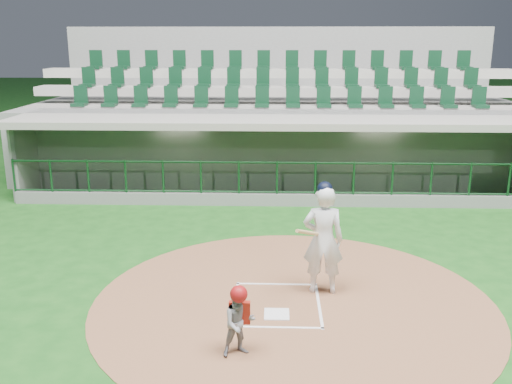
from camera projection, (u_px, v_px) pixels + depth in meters
ground at (277, 297)px, 10.44m from camera, size 120.00×120.00×0.00m
dirt_circle at (293, 302)px, 10.24m from camera, size 7.20×7.20×0.01m
home_plate at (277, 314)px, 9.76m from camera, size 0.43×0.43×0.02m
batter_box_chalk at (277, 304)px, 10.15m from camera, size 1.55×1.80×0.01m
dugout_structure at (279, 159)px, 17.75m from camera, size 16.40×3.70×3.00m
seating_deck at (277, 129)px, 20.59m from camera, size 17.00×6.72×5.15m
batter at (323, 238)px, 10.40m from camera, size 0.92×0.90×2.12m
catcher at (239, 320)px, 8.41m from camera, size 0.61×0.55×1.11m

